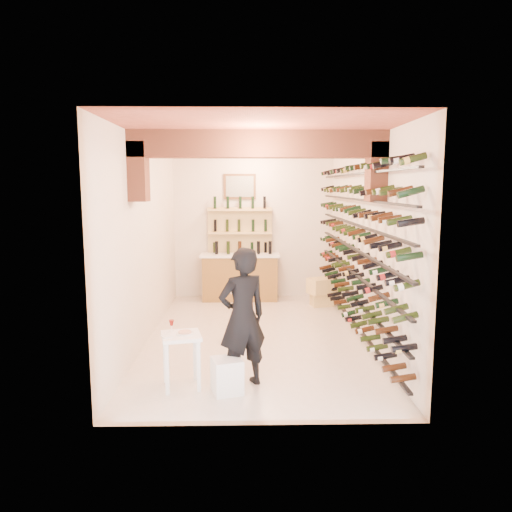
{
  "coord_description": "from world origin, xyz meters",
  "views": [
    {
      "loc": [
        -0.17,
        -7.74,
        2.46
      ],
      "look_at": [
        0.0,
        0.3,
        1.3
      ],
      "focal_mm": 34.09,
      "sensor_mm": 36.0,
      "label": 1
    }
  ],
  "objects_px": {
    "white_stool": "(227,376)",
    "chrome_barstool": "(243,309)",
    "wine_rack": "(351,243)",
    "person": "(242,318)",
    "crate_lower": "(322,300)",
    "back_counter": "(240,276)",
    "tasting_table": "(181,344)"
  },
  "relations": [
    {
      "from": "white_stool",
      "to": "person",
      "type": "xyz_separation_m",
      "value": [
        0.19,
        0.21,
        0.66
      ]
    },
    {
      "from": "back_counter",
      "to": "chrome_barstool",
      "type": "distance_m",
      "value": 2.74
    },
    {
      "from": "white_stool",
      "to": "chrome_barstool",
      "type": "distance_m",
      "value": 2.12
    },
    {
      "from": "white_stool",
      "to": "person",
      "type": "height_order",
      "value": "person"
    },
    {
      "from": "chrome_barstool",
      "to": "crate_lower",
      "type": "distance_m",
      "value": 2.71
    },
    {
      "from": "person",
      "to": "crate_lower",
      "type": "xyz_separation_m",
      "value": [
        1.61,
        4.02,
        -0.74
      ]
    },
    {
      "from": "wine_rack",
      "to": "crate_lower",
      "type": "distance_m",
      "value": 2.5
    },
    {
      "from": "wine_rack",
      "to": "chrome_barstool",
      "type": "distance_m",
      "value": 2.05
    },
    {
      "from": "white_stool",
      "to": "back_counter",
      "type": "bearing_deg",
      "value": 88.82
    },
    {
      "from": "tasting_table",
      "to": "person",
      "type": "xyz_separation_m",
      "value": [
        0.75,
        0.04,
        0.32
      ]
    },
    {
      "from": "tasting_table",
      "to": "crate_lower",
      "type": "height_order",
      "value": "tasting_table"
    },
    {
      "from": "wine_rack",
      "to": "person",
      "type": "relative_size",
      "value": 3.29
    },
    {
      "from": "white_stool",
      "to": "crate_lower",
      "type": "height_order",
      "value": "white_stool"
    },
    {
      "from": "back_counter",
      "to": "white_stool",
      "type": "distance_m",
      "value": 4.84
    },
    {
      "from": "back_counter",
      "to": "wine_rack",
      "type": "bearing_deg",
      "value": -55.34
    },
    {
      "from": "back_counter",
      "to": "crate_lower",
      "type": "bearing_deg",
      "value": -19.32
    },
    {
      "from": "chrome_barstool",
      "to": "back_counter",
      "type": "bearing_deg",
      "value": 91.62
    },
    {
      "from": "back_counter",
      "to": "tasting_table",
      "type": "distance_m",
      "value": 4.7
    },
    {
      "from": "chrome_barstool",
      "to": "crate_lower",
      "type": "height_order",
      "value": "chrome_barstool"
    },
    {
      "from": "crate_lower",
      "to": "person",
      "type": "bearing_deg",
      "value": -111.84
    },
    {
      "from": "person",
      "to": "chrome_barstool",
      "type": "relative_size",
      "value": 2.08
    },
    {
      "from": "person",
      "to": "crate_lower",
      "type": "height_order",
      "value": "person"
    },
    {
      "from": "tasting_table",
      "to": "person",
      "type": "bearing_deg",
      "value": -10.05
    },
    {
      "from": "person",
      "to": "chrome_barstool",
      "type": "bearing_deg",
      "value": -117.47
    },
    {
      "from": "tasting_table",
      "to": "white_stool",
      "type": "height_order",
      "value": "tasting_table"
    },
    {
      "from": "back_counter",
      "to": "chrome_barstool",
      "type": "height_order",
      "value": "back_counter"
    },
    {
      "from": "white_stool",
      "to": "tasting_table",
      "type": "bearing_deg",
      "value": 162.65
    },
    {
      "from": "person",
      "to": "chrome_barstool",
      "type": "xyz_separation_m",
      "value": [
        -0.01,
        1.88,
        -0.39
      ]
    },
    {
      "from": "white_stool",
      "to": "crate_lower",
      "type": "distance_m",
      "value": 4.6
    },
    {
      "from": "wine_rack",
      "to": "tasting_table",
      "type": "bearing_deg",
      "value": -141.2
    },
    {
      "from": "back_counter",
      "to": "white_stool",
      "type": "bearing_deg",
      "value": -91.18
    },
    {
      "from": "wine_rack",
      "to": "back_counter",
      "type": "xyz_separation_m",
      "value": [
        -1.83,
        2.65,
        -1.02
      ]
    }
  ]
}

